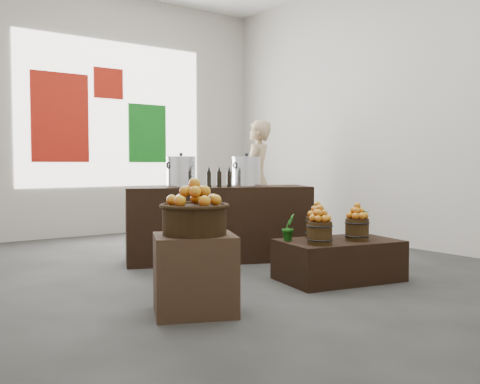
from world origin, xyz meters
TOP-DOWN VIEW (x-y plane):
  - ground at (0.00, 0.00)m, footprint 7.00×7.00m
  - back_wall at (0.00, 3.50)m, footprint 6.00×0.04m
  - back_opening at (0.30, 3.48)m, footprint 3.20×0.02m
  - deco_red_left at (-0.60, 3.47)m, footprint 0.90×0.04m
  - deco_green_right at (0.90, 3.47)m, footprint 0.70×0.04m
  - deco_red_upper at (0.20, 3.47)m, footprint 0.50×0.04m
  - crate at (-1.13, -1.44)m, footprint 0.77×0.72m
  - wicker_basket at (-1.13, -1.44)m, footprint 0.50×0.50m
  - apples_in_basket at (-1.13, -1.44)m, footprint 0.39×0.39m
  - display_table at (0.67, -1.26)m, footprint 1.29×0.94m
  - apple_bucket_front_left at (0.31, -1.35)m, footprint 0.23×0.23m
  - apples_in_bucket_front_left at (0.31, -1.35)m, footprint 0.18×0.18m
  - apple_bucket_front_right at (0.80, -1.38)m, footprint 0.23×0.23m
  - apples_in_bucket_front_right at (0.80, -1.38)m, footprint 0.18×0.18m
  - apple_bucket_rear at (0.60, -1.02)m, footprint 0.23×0.23m
  - apples_in_bucket_rear at (0.60, -1.02)m, footprint 0.18×0.18m
  - herb_garnish_right at (1.01, -1.20)m, footprint 0.27×0.23m
  - herb_garnish_left at (0.23, -0.99)m, footprint 0.18×0.16m
  - counter at (0.31, 0.38)m, footprint 2.30×1.51m
  - stock_pot_left at (-0.10, 0.56)m, footprint 0.34×0.34m
  - stock_pot_center at (0.63, 0.25)m, footprint 0.34×0.34m
  - oil_cruets at (0.22, 0.18)m, footprint 0.24×0.15m
  - shopper at (1.90, 1.66)m, footprint 0.81×0.75m

SIDE VIEW (x-z plane):
  - ground at x=0.00m, z-range 0.00..0.00m
  - display_table at x=0.67m, z-range 0.00..0.41m
  - crate at x=-1.13m, z-range 0.00..0.62m
  - counter at x=0.31m, z-range 0.00..0.90m
  - apple_bucket_front_left at x=0.31m, z-range 0.41..0.62m
  - apple_bucket_front_right at x=0.80m, z-range 0.41..0.62m
  - apple_bucket_rear at x=0.60m, z-range 0.41..0.62m
  - herb_garnish_left at x=0.23m, z-range 0.41..0.68m
  - herb_garnish_right at x=1.01m, z-range 0.41..0.69m
  - apples_in_bucket_front_left at x=0.31m, z-range 0.62..0.78m
  - apples_in_bucket_front_right at x=0.80m, z-range 0.62..0.78m
  - apples_in_bucket_rear at x=0.60m, z-range 0.62..0.78m
  - wicker_basket at x=-1.13m, z-range 0.62..0.85m
  - shopper at x=1.90m, z-range 0.00..1.86m
  - apples_in_basket at x=-1.13m, z-range 0.85..1.05m
  - oil_cruets at x=0.22m, z-range 0.90..1.15m
  - stock_pot_left at x=-0.10m, z-range 0.90..1.24m
  - stock_pot_center at x=0.63m, z-range 0.90..1.24m
  - deco_green_right at x=0.90m, z-range 1.20..2.20m
  - deco_red_left at x=-0.60m, z-range 1.20..2.60m
  - back_wall at x=0.00m, z-range 0.00..4.00m
  - back_opening at x=0.30m, z-range 0.80..3.20m
  - deco_red_upper at x=0.20m, z-range 2.25..2.75m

